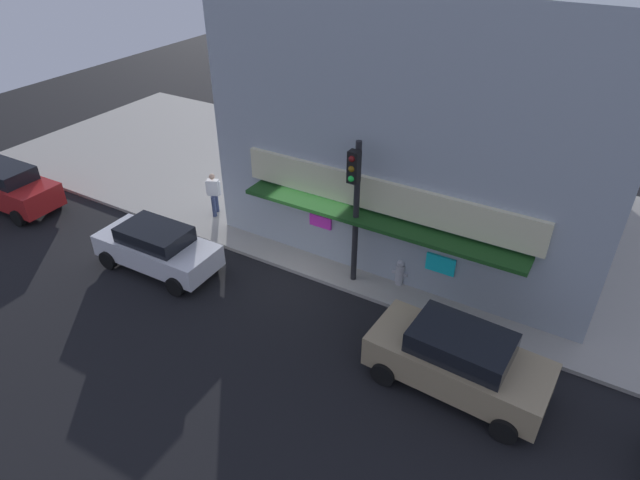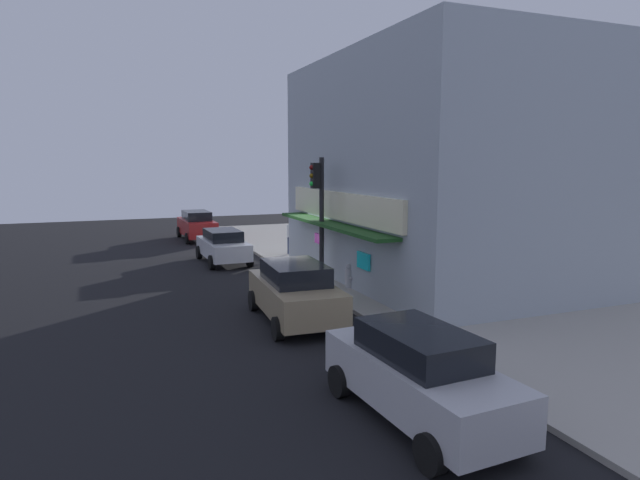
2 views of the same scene
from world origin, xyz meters
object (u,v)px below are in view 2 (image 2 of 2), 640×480
object	(u,v)px
pedestrian	(292,235)
parked_car_red	(197,225)
parked_car_white	(223,246)
fire_hydrant	(349,276)
trash_can	(335,256)
traffic_light	(319,202)
parked_car_silver	(419,374)
parked_car_tan	(295,292)
potted_plant_by_doorway	(404,281)

from	to	relation	value
pedestrian	parked_car_red	size ratio (longest dim) A/B	0.37
pedestrian	parked_car_white	world-z (taller)	pedestrian
fire_hydrant	trash_can	world-z (taller)	trash_can
traffic_light	trash_can	world-z (taller)	traffic_light
parked_car_silver	parked_car_red	bearing A→B (deg)	179.95
traffic_light	parked_car_white	distance (m)	6.82
parked_car_white	pedestrian	bearing A→B (deg)	99.03
parked_car_tan	trash_can	bearing A→B (deg)	148.13
pedestrian	parked_car_red	world-z (taller)	pedestrian
fire_hydrant	traffic_light	bearing A→B (deg)	-155.21
trash_can	parked_car_white	bearing A→B (deg)	-129.05
parked_car_tan	parked_car_red	world-z (taller)	parked_car_tan
trash_can	parked_car_tan	size ratio (longest dim) A/B	0.20
traffic_light	potted_plant_by_doorway	xyz separation A→B (m)	(2.84, 2.05, -2.60)
traffic_light	parked_car_white	xyz separation A→B (m)	(-5.92, -2.45, -2.35)
parked_car_silver	fire_hydrant	bearing A→B (deg)	162.45
traffic_light	potted_plant_by_doorway	distance (m)	4.37
potted_plant_by_doorway	traffic_light	bearing A→B (deg)	-144.22
trash_can	parked_car_silver	bearing A→B (deg)	-17.17
parked_car_tan	parked_car_white	xyz separation A→B (m)	(-10.12, -0.04, -0.09)
potted_plant_by_doorway	parked_car_tan	bearing A→B (deg)	-73.11
fire_hydrant	parked_car_white	world-z (taller)	parked_car_white
fire_hydrant	parked_car_silver	xyz separation A→B (m)	(9.55, -3.02, 0.33)
trash_can	parked_car_red	world-z (taller)	parked_car_red
parked_car_silver	parked_car_white	bearing A→B (deg)	-179.79
parked_car_tan	parked_car_red	distance (m)	18.21
parked_car_white	parked_car_red	bearing A→B (deg)	179.42
parked_car_tan	parked_car_white	world-z (taller)	parked_car_tan
pedestrian	parked_car_silver	xyz separation A→B (m)	(17.39, -3.50, -0.18)
fire_hydrant	potted_plant_by_doorway	world-z (taller)	fire_hydrant
fire_hydrant	pedestrian	distance (m)	7.87
parked_car_red	pedestrian	bearing A→B (deg)	24.79
pedestrian	parked_car_white	distance (m)	3.61
fire_hydrant	trash_can	size ratio (longest dim) A/B	0.98
parked_car_silver	potted_plant_by_doorway	bearing A→B (deg)	151.14
parked_car_red	potted_plant_by_doorway	bearing A→B (deg)	14.70
trash_can	pedestrian	xyz separation A→B (m)	(-3.98, -0.65, 0.47)
parked_car_white	fire_hydrant	bearing A→B (deg)	22.96
potted_plant_by_doorway	parked_car_white	size ratio (longest dim) A/B	0.19
fire_hydrant	parked_car_tan	bearing A→B (deg)	-46.97
potted_plant_by_doorway	parked_car_tan	size ratio (longest dim) A/B	0.18
potted_plant_by_doorway	parked_car_red	world-z (taller)	parked_car_red
parked_car_white	parked_car_red	size ratio (longest dim) A/B	0.93
traffic_light	potted_plant_by_doorway	size ratio (longest dim) A/B	5.80
traffic_light	fire_hydrant	bearing A→B (deg)	24.79
potted_plant_by_doorway	parked_car_white	distance (m)	9.85
trash_can	parked_car_tan	world-z (taller)	parked_car_tan
parked_car_tan	parked_car_white	size ratio (longest dim) A/B	1.06
parked_car_tan	parked_car_silver	bearing A→B (deg)	0.23
fire_hydrant	trash_can	bearing A→B (deg)	163.79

